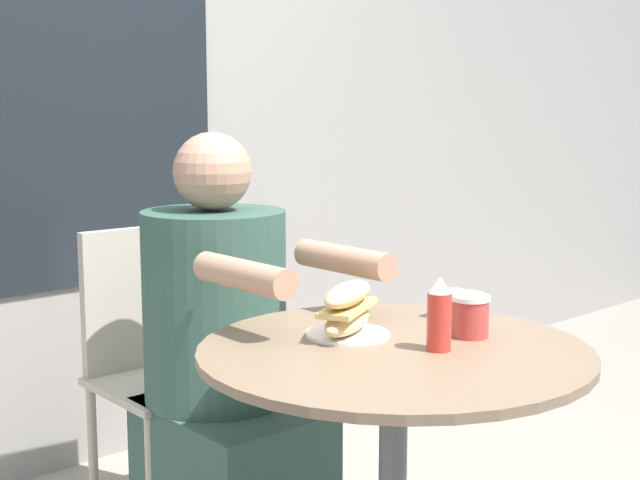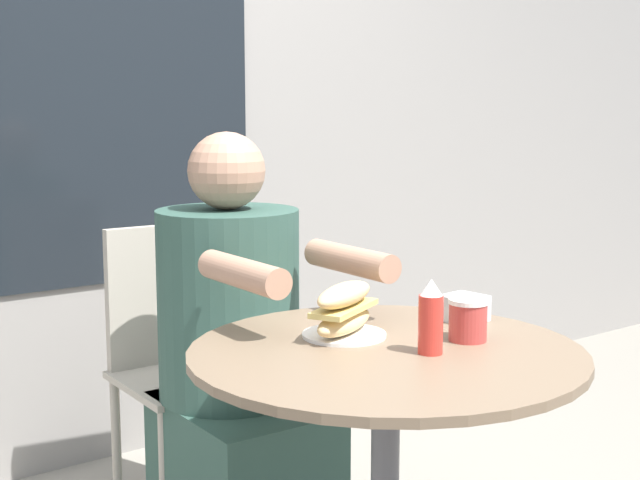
# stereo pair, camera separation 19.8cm
# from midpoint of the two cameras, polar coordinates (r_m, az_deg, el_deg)

# --- Properties ---
(storefront_wall) EXTENTS (8.00, 0.09, 2.80)m
(storefront_wall) POSITION_cam_midpoint_polar(r_m,az_deg,el_deg) (3.08, -19.10, 11.43)
(storefront_wall) COLOR gray
(storefront_wall) RESTS_ON ground_plane
(cafe_table) EXTENTS (0.82, 0.82, 0.73)m
(cafe_table) POSITION_cam_midpoint_polar(r_m,az_deg,el_deg) (1.91, 1.71, -12.30)
(cafe_table) COLOR brown
(cafe_table) RESTS_ON ground_plane
(diner_chair) EXTENTS (0.39, 0.39, 0.87)m
(diner_chair) POSITION_cam_midpoint_polar(r_m,az_deg,el_deg) (2.66, -12.76, -6.86)
(diner_chair) COLOR #ADA393
(diner_chair) RESTS_ON ground_plane
(seated_diner) EXTENTS (0.39, 0.68, 1.16)m
(seated_diner) POSITION_cam_midpoint_polar(r_m,az_deg,el_deg) (2.38, -8.53, -9.25)
(seated_diner) COLOR #2D4C42
(seated_diner) RESTS_ON ground_plane
(sandwich_on_plate) EXTENTS (0.23, 0.18, 0.12)m
(sandwich_on_plate) POSITION_cam_midpoint_polar(r_m,az_deg,el_deg) (1.93, -1.15, -4.62)
(sandwich_on_plate) COLOR white
(sandwich_on_plate) RESTS_ON cafe_table
(drink_cup) EXTENTS (0.09, 0.09, 0.09)m
(drink_cup) POSITION_cam_midpoint_polar(r_m,az_deg,el_deg) (1.94, 6.71, -4.89)
(drink_cup) COLOR #B73D38
(drink_cup) RESTS_ON cafe_table
(napkin_box) EXTENTS (0.10, 0.10, 0.06)m
(napkin_box) POSITION_cam_midpoint_polar(r_m,az_deg,el_deg) (2.12, 6.20, -4.19)
(napkin_box) COLOR silver
(napkin_box) RESTS_ON cafe_table
(condiment_bottle) EXTENTS (0.05, 0.05, 0.15)m
(condiment_bottle) POSITION_cam_midpoint_polar(r_m,az_deg,el_deg) (1.82, 4.57, -4.84)
(condiment_bottle) COLOR red
(condiment_bottle) RESTS_ON cafe_table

